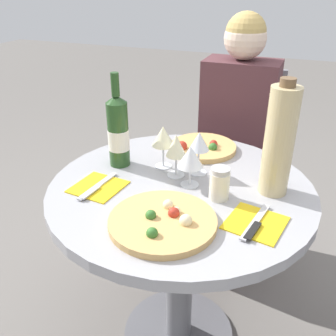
{
  "coord_description": "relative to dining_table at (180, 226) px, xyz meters",
  "views": [
    {
      "loc": [
        0.35,
        -0.99,
        1.32
      ],
      "look_at": [
        -0.01,
        -0.08,
        0.81
      ],
      "focal_mm": 40.0,
      "sensor_mm": 36.0,
      "label": 1
    }
  ],
  "objects": [
    {
      "name": "wine_glass_back_right",
      "position": [
        0.03,
        0.1,
        0.28
      ],
      "size": [
        0.07,
        0.07,
        0.15
      ],
      "color": "silver",
      "rests_on": "dining_table"
    },
    {
      "name": "place_setting_right",
      "position": [
        0.26,
        -0.13,
        0.17
      ],
      "size": [
        0.18,
        0.19,
        0.01
      ],
      "color": "gold",
      "rests_on": "dining_table"
    },
    {
      "name": "seated_diner",
      "position": [
        0.04,
        0.59,
        -0.01
      ],
      "size": [
        0.33,
        0.41,
        1.19
      ],
      "rotation": [
        0.0,
        0.0,
        3.14
      ],
      "color": "#512D33",
      "rests_on": "ground_plane"
    },
    {
      "name": "wine_glass_back_left",
      "position": [
        -0.1,
        0.1,
        0.28
      ],
      "size": [
        0.08,
        0.08,
        0.15
      ],
      "color": "silver",
      "rests_on": "dining_table"
    },
    {
      "name": "ground_plane",
      "position": [
        0.0,
        0.0,
        -0.55
      ],
      "size": [
        12.0,
        12.0,
        0.0
      ],
      "primitive_type": "plane",
      "color": "slate",
      "rests_on": "ground"
    },
    {
      "name": "wine_glass_front_right",
      "position": [
        0.03,
        0.01,
        0.26
      ],
      "size": [
        0.08,
        0.08,
        0.14
      ],
      "color": "silver",
      "rests_on": "dining_table"
    },
    {
      "name": "wine_glass_center",
      "position": [
        -0.04,
        0.06,
        0.27
      ],
      "size": [
        0.07,
        0.07,
        0.15
      ],
      "color": "silver",
      "rests_on": "dining_table"
    },
    {
      "name": "chair_behind_diner",
      "position": [
        0.04,
        0.73,
        -0.09
      ],
      "size": [
        0.36,
        0.36,
        0.92
      ],
      "rotation": [
        0.0,
        0.0,
        3.14
      ],
      "color": "slate",
      "rests_on": "ground_plane"
    },
    {
      "name": "pizza_small_far",
      "position": [
        -0.02,
        0.29,
        0.17
      ],
      "size": [
        0.25,
        0.25,
        0.05
      ],
      "color": "tan",
      "rests_on": "dining_table"
    },
    {
      "name": "wine_bottle",
      "position": [
        -0.26,
        0.06,
        0.29
      ],
      "size": [
        0.07,
        0.07,
        0.33
      ],
      "color": "#23471E",
      "rests_on": "dining_table"
    },
    {
      "name": "sugar_shaker",
      "position": [
        0.13,
        -0.03,
        0.21
      ],
      "size": [
        0.06,
        0.06,
        0.1
      ],
      "color": "silver",
      "rests_on": "dining_table"
    },
    {
      "name": "pizza_large",
      "position": [
        0.03,
        -0.22,
        0.17
      ],
      "size": [
        0.3,
        0.3,
        0.05
      ],
      "color": "tan",
      "rests_on": "dining_table"
    },
    {
      "name": "place_setting_left",
      "position": [
        -0.24,
        -0.11,
        0.17
      ],
      "size": [
        0.16,
        0.19,
        0.01
      ],
      "color": "gold",
      "rests_on": "dining_table"
    },
    {
      "name": "dining_table",
      "position": [
        0.0,
        0.0,
        0.0
      ],
      "size": [
        0.86,
        0.86,
        0.71
      ],
      "color": "slate",
      "rests_on": "ground_plane"
    },
    {
      "name": "tall_carafe",
      "position": [
        0.28,
        0.07,
        0.33
      ],
      "size": [
        0.09,
        0.09,
        0.36
      ],
      "color": "tan",
      "rests_on": "dining_table"
    }
  ]
}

